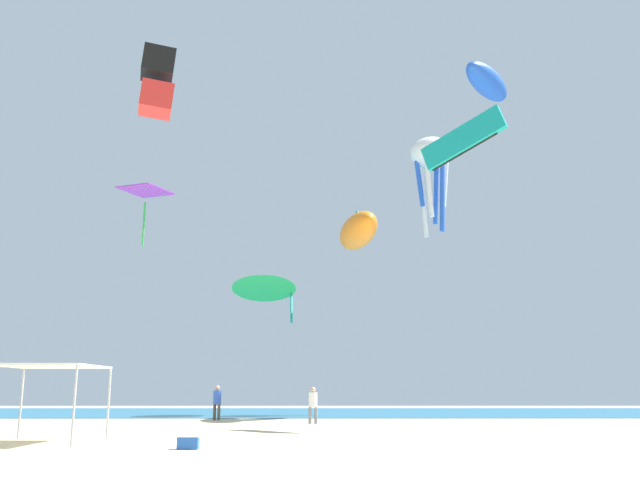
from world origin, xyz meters
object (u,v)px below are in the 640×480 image
Objects in this scene: kite_inflatable_blue at (487,82)px; kite_parafoil_teal at (463,139)px; cooler_box at (188,443)px; kite_delta_green at (264,284)px; canopy_tent at (49,369)px; person_central at (313,402)px; kite_box_black at (157,82)px; kite_inflatable_orange at (358,231)px; kite_octopus_white at (431,158)px; person_near_tent at (217,400)px; kite_diamond_purple at (146,194)px.

kite_parafoil_teal is at bearing 14.47° from kite_inflatable_blue.
kite_delta_green is at bearing 90.03° from cooler_box.
kite_parafoil_teal reaches higher than canopy_tent.
person_central is 14.01m from kite_delta_green.
kite_inflatable_blue reaches higher than person_central.
kite_box_black reaches higher than person_central.
kite_octopus_white is at bearing -47.41° from kite_inflatable_orange.
cooler_box is 35.34m from kite_octopus_white.
kite_delta_green is (-0.02, 26.03, 8.40)m from cooler_box.
canopy_tent is 14.79m from kite_box_black.
kite_inflatable_blue reaches higher than kite_octopus_white.
kite_inflatable_blue is at bearing 112.32° from kite_box_black.
kite_octopus_white is (13.79, 9.10, 17.11)m from person_near_tent.
kite_diamond_purple is (-4.40, -0.51, 11.49)m from person_near_tent.
kite_box_black is (-18.82, -14.35, -6.98)m from kite_inflatable_blue.
kite_inflatable_blue is at bearing -76.55° from kite_parafoil_teal.
person_central is at bearing 95.33° from kite_diamond_purple.
person_near_tent is 19.01m from cooler_box.
cooler_box is 18.03m from kite_box_black.
kite_parafoil_teal reaches higher than cooler_box.
kite_inflatable_blue is at bearing 57.49° from cooler_box.
person_central is 25.79m from kite_inflatable_blue.
kite_diamond_purple reaches higher than kite_delta_green.
kite_parafoil_teal is at bearing 81.53° from kite_box_black.
kite_inflatable_blue is 0.89× the size of kite_inflatable_orange.
person_near_tent is 0.60× the size of kite_box_black.
kite_inflatable_blue reaches higher than kite_inflatable_orange.
kite_inflatable_blue reaches higher than kite_delta_green.
kite_diamond_purple is at bearing 95.42° from canopy_tent.
person_near_tent is at bearing -39.24° from kite_inflatable_blue.
kite_octopus_white reaches higher than cooler_box.
kite_diamond_purple is 0.49× the size of kite_inflatable_orange.
kite_octopus_white reaches higher than kite_inflatable_orange.
kite_inflatable_blue is at bearing 53.10° from person_near_tent.
kite_box_black is at bearing 81.48° from canopy_tent.
kite_diamond_purple is 0.91× the size of kite_parafoil_teal.
canopy_tent is 14.90m from person_central.
kite_parafoil_teal is at bearing 29.91° from canopy_tent.
person_near_tent is 0.25× the size of kite_octopus_white.
kite_delta_green is at bearing 82.89° from person_central.
kite_inflatable_orange is at bearing 42.93° from person_central.
cooler_box is 35.64m from kite_inflatable_blue.
kite_box_black is at bearing 111.77° from cooler_box.
cooler_box is 0.19× the size of kite_box_black.
cooler_box is 19.80m from kite_parafoil_teal.
kite_box_black is (2.59, -9.04, 2.57)m from kite_diamond_purple.
kite_octopus_white is at bearing 125.09° from kite_box_black.
kite_box_black is (-15.60, -18.65, -3.05)m from kite_octopus_white.
cooler_box is at bearing -46.84° from person_near_tent.
kite_box_black is (1.06, 7.09, 12.94)m from canopy_tent.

